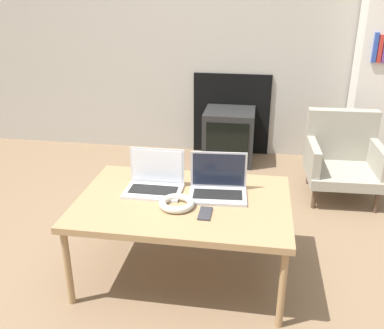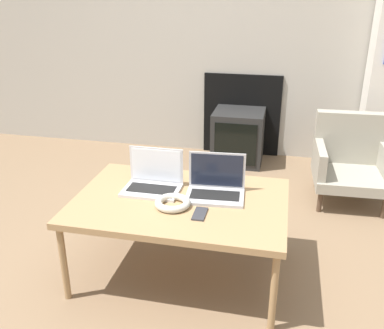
% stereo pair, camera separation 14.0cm
% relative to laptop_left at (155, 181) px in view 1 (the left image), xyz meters
% --- Properties ---
extents(ground_plane, '(14.00, 14.00, 0.00)m').
position_rel_laptop_left_xyz_m(ground_plane, '(0.18, -0.25, -0.53)').
color(ground_plane, '#7A6047').
extents(wall_back, '(7.00, 0.08, 2.60)m').
position_rel_laptop_left_xyz_m(wall_back, '(0.18, 1.97, 0.76)').
color(wall_back, '#ADA89E').
rests_on(wall_back, ground_plane).
extents(table, '(1.16, 0.80, 0.48)m').
position_rel_laptop_left_xyz_m(table, '(0.18, -0.10, -0.08)').
color(table, '#9E7A51').
rests_on(table, ground_plane).
extents(laptop_left, '(0.32, 0.22, 0.23)m').
position_rel_laptop_left_xyz_m(laptop_left, '(0.00, 0.00, 0.00)').
color(laptop_left, silver).
rests_on(laptop_left, table).
extents(laptop_right, '(0.33, 0.24, 0.23)m').
position_rel_laptop_left_xyz_m(laptop_right, '(0.36, -0.00, 0.00)').
color(laptop_right, '#B2B2B7').
rests_on(laptop_right, table).
extents(headphones, '(0.19, 0.19, 0.04)m').
position_rel_laptop_left_xyz_m(headphones, '(0.16, -0.19, -0.03)').
color(headphones, beige).
rests_on(headphones, table).
extents(phone, '(0.06, 0.13, 0.01)m').
position_rel_laptop_left_xyz_m(phone, '(0.32, -0.24, -0.05)').
color(phone, '#333338').
rests_on(phone, table).
extents(tv, '(0.46, 0.45, 0.50)m').
position_rel_laptop_left_xyz_m(tv, '(0.30, 1.70, -0.28)').
color(tv, black).
rests_on(tv, ground_plane).
extents(armchair, '(0.57, 0.56, 0.66)m').
position_rel_laptop_left_xyz_m(armchair, '(1.24, 1.14, -0.20)').
color(armchair, gray).
rests_on(armchair, ground_plane).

